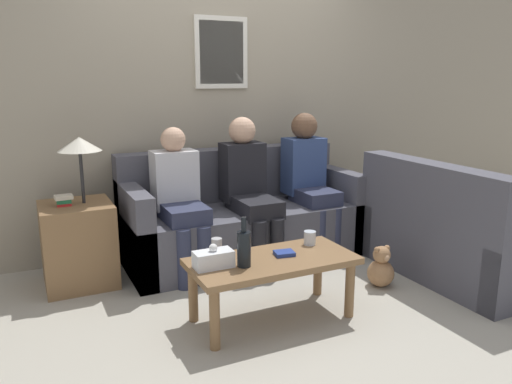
{
  "coord_description": "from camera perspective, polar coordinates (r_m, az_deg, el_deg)",
  "views": [
    {
      "loc": [
        -1.65,
        -3.22,
        1.5
      ],
      "look_at": [
        -0.15,
        -0.1,
        0.7
      ],
      "focal_mm": 35.0,
      "sensor_mm": 36.0,
      "label": 1
    }
  ],
  "objects": [
    {
      "name": "coffee_table",
      "position": [
        3.13,
        1.88,
        -8.62
      ],
      "size": [
        1.04,
        0.49,
        0.4
      ],
      "color": "olive",
      "rests_on": "ground_plane"
    },
    {
      "name": "wall_back",
      "position": [
        4.48,
        -4.1,
        10.49
      ],
      "size": [
        9.0,
        0.08,
        2.6
      ],
      "color": "#9E937F",
      "rests_on": "ground_plane"
    },
    {
      "name": "person_left",
      "position": [
        3.83,
        -8.72,
        -0.44
      ],
      "size": [
        0.34,
        0.59,
        1.13
      ],
      "color": "#2D334C",
      "rests_on": "ground_plane"
    },
    {
      "name": "wine_bottle",
      "position": [
        2.94,
        -1.39,
        -6.4
      ],
      "size": [
        0.08,
        0.08,
        0.3
      ],
      "color": "black",
      "rests_on": "coffee_table"
    },
    {
      "name": "tissue_box",
      "position": [
        2.96,
        -4.89,
        -7.61
      ],
      "size": [
        0.23,
        0.12,
        0.15
      ],
      "color": "silver",
      "rests_on": "coffee_table"
    },
    {
      "name": "side_table_with_lamp",
      "position": [
        3.87,
        -19.63,
        -5.01
      ],
      "size": [
        0.5,
        0.5,
        1.09
      ],
      "color": "olive",
      "rests_on": "ground_plane"
    },
    {
      "name": "person_right",
      "position": [
        4.32,
        6.12,
        1.83
      ],
      "size": [
        0.34,
        0.57,
        1.2
      ],
      "color": "#2D334C",
      "rests_on": "ground_plane"
    },
    {
      "name": "book_stack",
      "position": [
        3.16,
        3.25,
        -7.0
      ],
      "size": [
        0.14,
        0.12,
        0.02
      ],
      "color": "navy",
      "rests_on": "coffee_table"
    },
    {
      "name": "person_middle",
      "position": [
        4.02,
        -0.8,
        0.82
      ],
      "size": [
        0.34,
        0.64,
        1.18
      ],
      "color": "black",
      "rests_on": "ground_plane"
    },
    {
      "name": "soda_can",
      "position": [
        3.11,
        -4.51,
        -6.38
      ],
      "size": [
        0.07,
        0.07,
        0.12
      ],
      "color": "#BCBCC1",
      "rests_on": "coffee_table"
    },
    {
      "name": "couch_side",
      "position": [
        4.11,
        21.79,
        -4.61
      ],
      "size": [
        0.82,
        1.38,
        0.89
      ],
      "rotation": [
        0.0,
        0.0,
        1.57
      ],
      "color": "#4C4C56",
      "rests_on": "ground_plane"
    },
    {
      "name": "ground_plane",
      "position": [
        3.92,
        1.34,
        -9.44
      ],
      "size": [
        16.0,
        16.0,
        0.0
      ],
      "primitive_type": "plane",
      "color": "#ADA899"
    },
    {
      "name": "teddy_bear",
      "position": [
        3.79,
        14.09,
        -8.5
      ],
      "size": [
        0.2,
        0.2,
        0.31
      ],
      "color": "#A87A51",
      "rests_on": "ground_plane"
    },
    {
      "name": "couch_main",
      "position": [
        4.24,
        -1.68,
        -3.18
      ],
      "size": [
        1.96,
        0.82,
        0.89
      ],
      "color": "#4C4C56",
      "rests_on": "ground_plane"
    },
    {
      "name": "drinking_glass",
      "position": [
        3.36,
        6.17,
        -5.24
      ],
      "size": [
        0.08,
        0.08,
        0.09
      ],
      "color": "silver",
      "rests_on": "coffee_table"
    }
  ]
}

